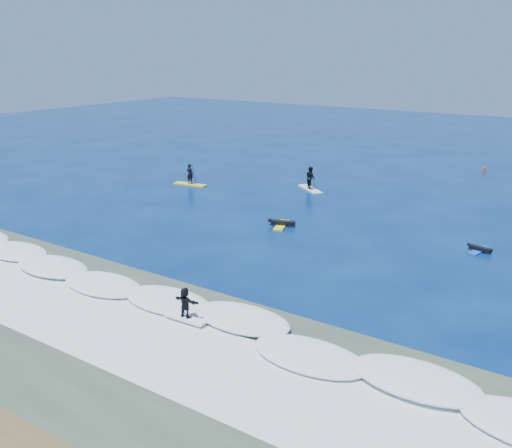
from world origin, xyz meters
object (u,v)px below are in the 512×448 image
Objects in this scene: sup_paddler_center at (310,180)px; marker_buoy at (484,169)px; prone_paddler_far at (479,249)px; wave_surfer at (185,305)px; prone_paddler_near at (282,224)px; sup_paddler_left at (190,177)px.

marker_buoy is (10.46, 15.67, -0.58)m from sup_paddler_center.
wave_surfer is (-8.32, -16.63, 0.70)m from prone_paddler_far.
wave_surfer is at bearing 175.90° from prone_paddler_near.
prone_paddler_near is (13.02, -5.78, -0.51)m from sup_paddler_left.
wave_surfer is (4.00, -14.39, 0.67)m from prone_paddler_near.
prone_paddler_far is 0.94× the size of wave_surfer.
sup_paddler_left reaches higher than marker_buoy.
prone_paddler_far is (25.34, -3.55, -0.54)m from sup_paddler_left.
prone_paddler_near is at bearing 103.19° from wave_surfer.
sup_paddler_center is at bearing 17.99° from sup_paddler_left.
sup_paddler_center reaches higher than wave_surfer.
sup_paddler_center reaches higher than sup_paddler_left.
sup_paddler_center is 1.30× the size of prone_paddler_near.
sup_paddler_left is at bearing 93.21° from prone_paddler_far.
sup_paddler_left is at bearing -134.97° from marker_buoy.
sup_paddler_center is 1.62× the size of prone_paddler_far.
wave_surfer reaches higher than prone_paddler_far.
sup_paddler_center is 18.85m from marker_buoy.
sup_paddler_left is 1.52× the size of wave_surfer.
prone_paddler_near is at bearing 111.46° from prone_paddler_far.
wave_surfer is (17.03, -20.17, 0.16)m from sup_paddler_left.
sup_paddler_center reaches higher than marker_buoy.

